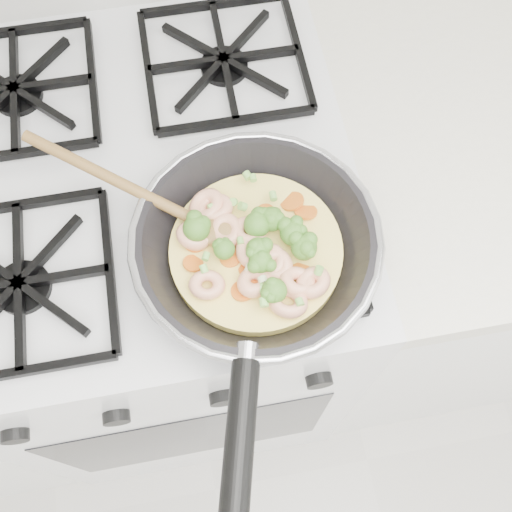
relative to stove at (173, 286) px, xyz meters
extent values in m
cube|color=white|center=(0.00, 0.00, -0.01)|extent=(0.60, 0.60, 0.90)
cube|color=black|center=(0.00, -0.30, -0.01)|extent=(0.48, 0.00, 0.40)
cube|color=black|center=(0.00, 0.00, 0.45)|extent=(0.56, 0.56, 0.02)
torus|color=#BBBBC2|center=(0.14, -0.17, 0.52)|extent=(0.30, 0.30, 0.01)
cylinder|color=black|center=(0.08, -0.40, 0.52)|extent=(0.08, 0.19, 0.03)
cylinder|color=#FFE96E|center=(0.14, -0.17, 0.48)|extent=(0.21, 0.21, 0.02)
ellipsoid|color=brown|center=(0.10, -0.14, 0.50)|extent=(0.07, 0.07, 0.02)
cylinder|color=brown|center=(-0.01, -0.07, 0.53)|extent=(0.20, 0.14, 0.07)
torus|color=#EEB28C|center=(0.19, -0.23, 0.50)|extent=(0.06, 0.06, 0.02)
torus|color=#EEB28C|center=(0.07, -0.15, 0.50)|extent=(0.06, 0.06, 0.02)
torus|color=#EEB28C|center=(0.16, -0.20, 0.50)|extent=(0.05, 0.05, 0.02)
torus|color=#EEB28C|center=(0.09, -0.11, 0.50)|extent=(0.07, 0.07, 0.03)
torus|color=#EEB28C|center=(0.11, -0.15, 0.50)|extent=(0.05, 0.05, 0.02)
torus|color=#EEB28C|center=(0.16, -0.25, 0.50)|extent=(0.07, 0.07, 0.02)
torus|color=#EEB28C|center=(0.13, -0.15, 0.50)|extent=(0.06, 0.06, 0.02)
torus|color=#EEB28C|center=(0.15, -0.19, 0.50)|extent=(0.05, 0.05, 0.02)
torus|color=#EEB28C|center=(0.18, -0.22, 0.50)|extent=(0.06, 0.06, 0.03)
torus|color=#EEB28C|center=(0.13, -0.22, 0.50)|extent=(0.06, 0.06, 0.02)
torus|color=#EEB28C|center=(0.14, -0.18, 0.50)|extent=(0.06, 0.06, 0.02)
torus|color=#EEB28C|center=(0.10, -0.11, 0.50)|extent=(0.05, 0.05, 0.02)
torus|color=#EEB28C|center=(0.13, -0.18, 0.50)|extent=(0.06, 0.06, 0.02)
torus|color=#EEB28C|center=(0.08, -0.21, 0.50)|extent=(0.05, 0.05, 0.02)
ellipsoid|color=#4F862C|center=(0.19, -0.19, 0.51)|extent=(0.04, 0.04, 0.03)
ellipsoid|color=#4F862C|center=(0.14, -0.18, 0.51)|extent=(0.04, 0.04, 0.03)
ellipsoid|color=#4F862C|center=(0.07, -0.14, 0.51)|extent=(0.04, 0.04, 0.03)
ellipsoid|color=#4F862C|center=(0.10, -0.17, 0.51)|extent=(0.03, 0.03, 0.03)
ellipsoid|color=#4F862C|center=(0.14, -0.20, 0.51)|extent=(0.04, 0.04, 0.03)
ellipsoid|color=#4F862C|center=(0.14, -0.15, 0.51)|extent=(0.04, 0.04, 0.03)
ellipsoid|color=#4F862C|center=(0.18, -0.17, 0.51)|extent=(0.04, 0.04, 0.03)
ellipsoid|color=#4F862C|center=(0.16, -0.15, 0.51)|extent=(0.04, 0.04, 0.03)
ellipsoid|color=#4F862C|center=(0.15, -0.23, 0.51)|extent=(0.04, 0.04, 0.03)
cylinder|color=orange|center=(0.15, -0.22, 0.49)|extent=(0.04, 0.04, 0.01)
cylinder|color=orange|center=(0.16, -0.13, 0.49)|extent=(0.04, 0.04, 0.01)
cylinder|color=orange|center=(0.10, -0.13, 0.49)|extent=(0.04, 0.04, 0.01)
cylinder|color=orange|center=(0.06, -0.18, 0.49)|extent=(0.03, 0.03, 0.01)
cylinder|color=orange|center=(0.13, -0.21, 0.49)|extent=(0.03, 0.03, 0.01)
cylinder|color=orange|center=(0.19, -0.21, 0.49)|extent=(0.03, 0.03, 0.01)
cylinder|color=orange|center=(0.14, -0.14, 0.49)|extent=(0.03, 0.03, 0.01)
cylinder|color=orange|center=(0.12, -0.22, 0.49)|extent=(0.03, 0.03, 0.01)
cylinder|color=orange|center=(0.11, -0.18, 0.49)|extent=(0.03, 0.03, 0.00)
cylinder|color=orange|center=(0.15, -0.20, 0.49)|extent=(0.03, 0.03, 0.01)
cylinder|color=orange|center=(0.21, -0.13, 0.49)|extent=(0.03, 0.03, 0.01)
cylinder|color=orange|center=(0.07, -0.15, 0.49)|extent=(0.03, 0.03, 0.01)
cylinder|color=orange|center=(0.10, -0.13, 0.49)|extent=(0.03, 0.03, 0.01)
cylinder|color=orange|center=(0.13, -0.21, 0.49)|extent=(0.03, 0.03, 0.01)
cylinder|color=orange|center=(0.13, -0.19, 0.49)|extent=(0.04, 0.04, 0.01)
cylinder|color=orange|center=(0.19, -0.12, 0.49)|extent=(0.04, 0.04, 0.01)
cylinder|color=#80C74F|center=(0.12, -0.11, 0.51)|extent=(0.01, 0.01, 0.01)
cylinder|color=beige|center=(0.14, -0.22, 0.51)|extent=(0.01, 0.01, 0.01)
cylinder|color=#80C74F|center=(0.09, -0.12, 0.51)|extent=(0.01, 0.01, 0.01)
cylinder|color=#80C74F|center=(0.08, -0.19, 0.51)|extent=(0.01, 0.01, 0.01)
cylinder|color=#80C74F|center=(0.20, -0.22, 0.52)|extent=(0.01, 0.01, 0.01)
cylinder|color=beige|center=(0.13, -0.20, 0.51)|extent=(0.01, 0.01, 0.01)
cylinder|color=#80C74F|center=(0.14, -0.23, 0.51)|extent=(0.01, 0.01, 0.01)
cylinder|color=#80C74F|center=(0.14, -0.08, 0.51)|extent=(0.01, 0.01, 0.01)
cylinder|color=#80C74F|center=(0.13, -0.12, 0.51)|extent=(0.01, 0.01, 0.01)
cylinder|color=#80C74F|center=(0.12, -0.17, 0.51)|extent=(0.01, 0.01, 0.01)
cylinder|color=#80C74F|center=(0.17, -0.11, 0.51)|extent=(0.01, 0.01, 0.01)
cylinder|color=#80C74F|center=(0.15, -0.09, 0.51)|extent=(0.01, 0.01, 0.01)
cylinder|color=#80C74F|center=(0.08, -0.18, 0.51)|extent=(0.01, 0.01, 0.01)
cylinder|color=#80C74F|center=(0.17, -0.25, 0.51)|extent=(0.01, 0.01, 0.01)
cylinder|color=beige|center=(0.20, -0.18, 0.52)|extent=(0.01, 0.01, 0.01)
cylinder|color=#80C74F|center=(0.13, -0.25, 0.51)|extent=(0.01, 0.01, 0.01)
camera|label=1|loc=(0.09, -0.47, 1.14)|focal=42.44mm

